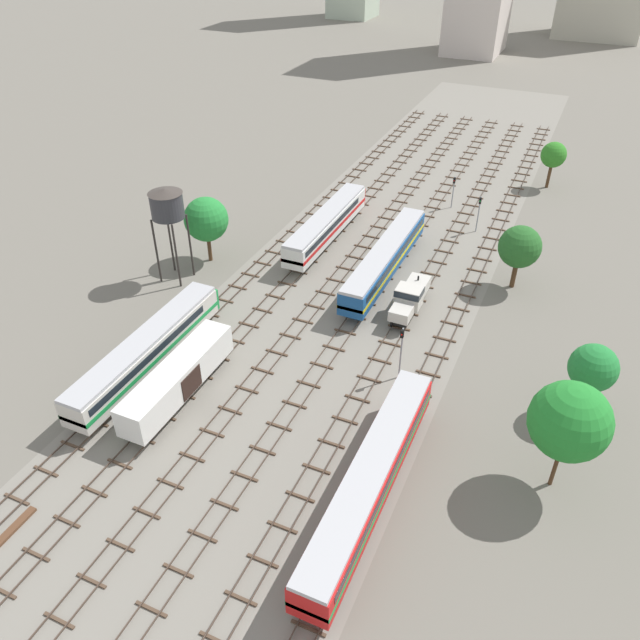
% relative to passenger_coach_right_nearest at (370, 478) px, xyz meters
% --- Properties ---
extents(ground_plane, '(480.00, 480.00, 0.00)m').
position_rel_passenger_coach_right_nearest_xyz_m(ground_plane, '(-12.20, 31.70, -2.61)').
color(ground_plane, slate).
extents(ballast_bed, '(28.40, 176.00, 0.01)m').
position_rel_passenger_coach_right_nearest_xyz_m(ballast_bed, '(-12.20, 31.70, -2.61)').
color(ballast_bed, gray).
rests_on(ballast_bed, ground).
extents(track_far_left, '(2.40, 126.00, 0.29)m').
position_rel_passenger_coach_right_nearest_xyz_m(track_far_left, '(-24.40, 32.70, -2.48)').
color(track_far_left, '#47382D').
rests_on(track_far_left, ground).
extents(track_left, '(2.40, 126.00, 0.29)m').
position_rel_passenger_coach_right_nearest_xyz_m(track_left, '(-19.52, 32.70, -2.48)').
color(track_left, '#47382D').
rests_on(track_left, ground).
extents(track_centre_left, '(2.40, 126.00, 0.29)m').
position_rel_passenger_coach_right_nearest_xyz_m(track_centre_left, '(-14.64, 32.70, -2.48)').
color(track_centre_left, '#47382D').
rests_on(track_centre_left, ground).
extents(track_centre, '(2.40, 126.00, 0.29)m').
position_rel_passenger_coach_right_nearest_xyz_m(track_centre, '(-9.76, 32.70, -2.48)').
color(track_centre, '#47382D').
rests_on(track_centre, ground).
extents(track_centre_right, '(2.40, 126.00, 0.29)m').
position_rel_passenger_coach_right_nearest_xyz_m(track_centre_right, '(-4.88, 32.70, -2.48)').
color(track_centre_right, '#47382D').
rests_on(track_centre_right, ground).
extents(track_right, '(2.40, 126.00, 0.29)m').
position_rel_passenger_coach_right_nearest_xyz_m(track_right, '(-0.00, 32.70, -2.48)').
color(track_right, '#47382D').
rests_on(track_right, ground).
extents(passenger_coach_right_nearest, '(2.96, 22.00, 3.80)m').
position_rel_passenger_coach_right_nearest_xyz_m(passenger_coach_right_nearest, '(0.00, 0.00, 0.00)').
color(passenger_coach_right_nearest, red).
rests_on(passenger_coach_right_nearest, ground).
extents(freight_boxcar_left_near, '(2.87, 14.00, 3.60)m').
position_rel_passenger_coach_right_nearest_xyz_m(freight_boxcar_left_near, '(-19.51, 3.81, -0.16)').
color(freight_boxcar_left_near, white).
rests_on(freight_boxcar_left_near, ground).
extents(diesel_railcar_far_left_mid, '(2.96, 20.50, 3.80)m').
position_rel_passenger_coach_right_nearest_xyz_m(diesel_railcar_far_left_mid, '(-24.40, 5.83, -0.02)').
color(diesel_railcar_far_left_mid, beige).
rests_on(diesel_railcar_far_left_mid, ground).
extents(shunter_loco_centre_right_midfar, '(2.74, 8.46, 3.10)m').
position_rel_passenger_coach_right_nearest_xyz_m(shunter_loco_centre_right_midfar, '(-4.88, 25.42, -0.60)').
color(shunter_loco_centre_right_midfar, beige).
rests_on(shunter_loco_centre_right_midfar, ground).
extents(passenger_coach_centre_far, '(2.96, 22.00, 3.80)m').
position_rel_passenger_coach_right_nearest_xyz_m(passenger_coach_centre_far, '(-9.76, 31.32, 0.00)').
color(passenger_coach_centre_far, '#194C8C').
rests_on(passenger_coach_centre_far, ground).
extents(diesel_railcar_left_farther, '(2.96, 20.50, 3.80)m').
position_rel_passenger_coach_right_nearest_xyz_m(diesel_railcar_left_farther, '(-19.52, 36.60, -0.02)').
color(diesel_railcar_left_farther, white).
rests_on(diesel_railcar_left_farther, ground).
extents(water_tower, '(3.83, 3.83, 11.23)m').
position_rel_passenger_coach_right_nearest_xyz_m(water_tower, '(-31.94, 21.21, 6.74)').
color(water_tower, '#2D2826').
rests_on(water_tower, ground).
extents(signal_post_nearest, '(0.28, 0.47, 5.00)m').
position_rel_passenger_coach_right_nearest_xyz_m(signal_post_nearest, '(-2.44, 47.41, 0.58)').
color(signal_post_nearest, gray).
rests_on(signal_post_nearest, ground).
extents(signal_post_near, '(0.28, 0.47, 4.68)m').
position_rel_passenger_coach_right_nearest_xyz_m(signal_post_near, '(-7.32, 53.42, 0.39)').
color(signal_post_near, gray).
rests_on(signal_post_near, ground).
extents(signal_post_mid, '(0.28, 0.47, 5.73)m').
position_rel_passenger_coach_right_nearest_xyz_m(signal_post_mid, '(-2.44, 14.59, 1.00)').
color(signal_post_mid, gray).
rests_on(signal_post_mid, ground).
extents(lineside_tree_0, '(3.75, 3.75, 7.01)m').
position_rel_passenger_coach_right_nearest_xyz_m(lineside_tree_0, '(4.21, 66.56, 2.47)').
color(lineside_tree_0, '#4C331E').
rests_on(lineside_tree_0, ground).
extents(lineside_tree_1, '(5.96, 5.96, 9.70)m').
position_rel_passenger_coach_right_nearest_xyz_m(lineside_tree_1, '(12.31, 7.32, 4.10)').
color(lineside_tree_1, '#4C331E').
rests_on(lineside_tree_1, ground).
extents(lineside_tree_2, '(5.31, 5.31, 8.20)m').
position_rel_passenger_coach_right_nearest_xyz_m(lineside_tree_2, '(-30.68, 26.42, 2.91)').
color(lineside_tree_2, '#4C331E').
rests_on(lineside_tree_2, ground).
extents(lineside_tree_3, '(4.10, 4.10, 7.27)m').
position_rel_passenger_coach_right_nearest_xyz_m(lineside_tree_3, '(13.57, 16.45, 2.59)').
color(lineside_tree_3, '#4C331E').
rests_on(lineside_tree_3, ground).
extents(lineside_tree_4, '(4.76, 4.76, 7.57)m').
position_rel_passenger_coach_right_nearest_xyz_m(lineside_tree_4, '(4.43, 35.40, 2.54)').
color(lineside_tree_4, '#4C331E').
rests_on(lineside_tree_4, ground).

